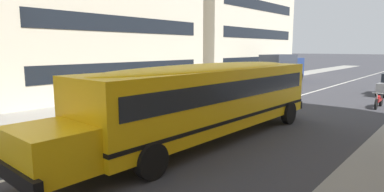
% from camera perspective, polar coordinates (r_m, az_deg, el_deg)
% --- Properties ---
extents(ground_plane, '(400.00, 400.00, 0.00)m').
position_cam_1_polar(ground_plane, '(13.56, -2.78, -6.26)').
color(ground_plane, '#38383D').
extents(sidewalk_far, '(120.00, 3.00, 0.01)m').
position_cam_1_polar(sidewalk_far, '(19.74, -19.96, -2.07)').
color(sidewalk_far, gray).
rests_on(sidewalk_far, ground_plane).
extents(lane_centreline, '(110.00, 0.16, 0.01)m').
position_cam_1_polar(lane_centreline, '(13.56, -2.78, -6.24)').
color(lane_centreline, silver).
rests_on(lane_centreline, ground_plane).
extents(school_bus, '(12.94, 3.19, 2.88)m').
position_cam_1_polar(school_bus, '(12.03, 2.78, 0.18)').
color(school_bus, yellow).
rests_on(school_bus, ground_plane).
extents(parked_car_white_near_corner, '(3.93, 1.93, 1.64)m').
position_cam_1_polar(parked_car_white_near_corner, '(26.16, 6.72, 2.72)').
color(parked_car_white_near_corner, silver).
rests_on(parked_car_white_near_corner, ground_plane).
extents(box_truck, '(6.09, 2.58, 2.82)m').
position_cam_1_polar(box_truck, '(34.89, 15.70, 5.04)').
color(box_truck, navy).
rests_on(box_truck, ground_plane).
extents(motorcycle_near_kerb, '(2.00, 0.56, 0.94)m').
position_cam_1_polar(motorcycle_near_kerb, '(21.67, 30.31, -0.68)').
color(motorcycle_near_kerb, black).
rests_on(motorcycle_near_kerb, ground_plane).
extents(apartment_block_far_right, '(18.31, 9.38, 13.30)m').
position_cam_1_polar(apartment_block_far_right, '(41.46, 6.39, 12.87)').
color(apartment_block_far_right, beige).
rests_on(apartment_block_far_right, ground_plane).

